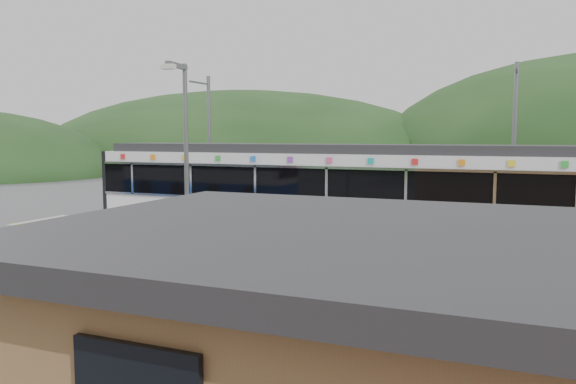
% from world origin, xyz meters
% --- Properties ---
extents(ground, '(120.00, 120.00, 0.00)m').
position_xyz_m(ground, '(0.00, 0.00, 0.00)').
color(ground, '#4C4C4F').
rests_on(ground, ground).
extents(hills, '(146.00, 149.00, 26.00)m').
position_xyz_m(hills, '(6.19, 5.29, 0.00)').
color(hills, '#1E3D19').
rests_on(hills, ground).
extents(platform, '(26.00, 3.20, 0.30)m').
position_xyz_m(platform, '(0.00, 3.30, 0.15)').
color(platform, '#9E9E99').
rests_on(platform, ground).
extents(yellow_line, '(26.00, 0.10, 0.01)m').
position_xyz_m(yellow_line, '(0.00, 2.00, 0.30)').
color(yellow_line, yellow).
rests_on(yellow_line, platform).
extents(train, '(20.44, 3.01, 3.74)m').
position_xyz_m(train, '(0.01, 6.00, 2.06)').
color(train, black).
rests_on(train, ground).
extents(catenary_mast_west, '(0.18, 1.80, 7.00)m').
position_xyz_m(catenary_mast_west, '(-7.00, 8.56, 3.65)').
color(catenary_mast_west, slate).
rests_on(catenary_mast_west, ground).
extents(catenary_mast_east, '(0.18, 1.80, 7.00)m').
position_xyz_m(catenary_mast_east, '(7.00, 8.56, 3.65)').
color(catenary_mast_east, slate).
rests_on(catenary_mast_east, ground).
extents(station_shelter, '(9.20, 6.20, 3.00)m').
position_xyz_m(station_shelter, '(6.00, -9.01, 1.55)').
color(station_shelter, olive).
rests_on(station_shelter, ground).
extents(lamp_post, '(0.37, 1.06, 5.97)m').
position_xyz_m(lamp_post, '(-0.90, -3.12, 3.56)').
color(lamp_post, slate).
rests_on(lamp_post, ground).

